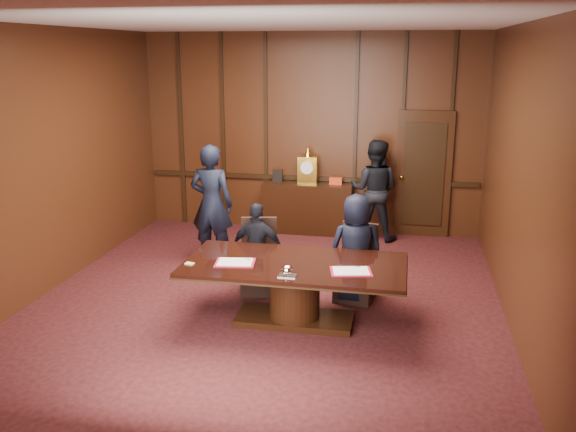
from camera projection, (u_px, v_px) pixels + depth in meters
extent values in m
plane|color=black|center=(266.00, 303.00, 7.94)|extent=(7.00, 7.00, 0.00)
plane|color=silver|center=(263.00, 22.00, 7.02)|extent=(7.00, 7.00, 0.00)
cube|color=black|center=(310.00, 134.00, 10.79)|extent=(6.00, 0.04, 3.50)
cube|color=black|center=(147.00, 267.00, 4.17)|extent=(6.00, 0.04, 3.50)
cube|color=black|center=(44.00, 162.00, 8.04)|extent=(0.04, 7.00, 3.50)
cube|color=black|center=(522.00, 181.00, 6.92)|extent=(0.04, 7.00, 3.50)
cube|color=black|center=(310.00, 178.00, 10.98)|extent=(5.90, 0.05, 0.08)
cube|color=black|center=(423.00, 174.00, 10.55)|extent=(0.95, 0.06, 2.20)
sphere|color=gold|center=(401.00, 177.00, 10.57)|extent=(0.08, 0.08, 0.08)
cube|color=black|center=(307.00, 208.00, 10.91)|extent=(1.60, 0.45, 0.90)
cube|color=black|center=(270.00, 228.00, 11.15)|extent=(0.12, 0.40, 0.06)
cube|color=black|center=(346.00, 233.00, 10.89)|extent=(0.12, 0.40, 0.06)
cube|color=gold|center=(308.00, 170.00, 10.73)|extent=(0.34, 0.18, 0.48)
cylinder|color=white|center=(307.00, 168.00, 10.62)|extent=(0.22, 0.03, 0.22)
cone|color=gold|center=(308.00, 152.00, 10.64)|extent=(0.14, 0.14, 0.16)
cube|color=black|center=(277.00, 176.00, 10.88)|extent=(0.18, 0.04, 0.22)
cube|color=red|center=(336.00, 181.00, 10.70)|extent=(0.22, 0.12, 0.12)
cube|color=black|center=(295.00, 319.00, 7.37)|extent=(1.40, 0.60, 0.08)
cylinder|color=black|center=(295.00, 292.00, 7.28)|extent=(0.60, 0.60, 0.62)
cube|color=black|center=(295.00, 267.00, 7.19)|extent=(2.62, 1.32, 0.02)
cube|color=black|center=(295.00, 265.00, 7.19)|extent=(2.60, 1.30, 0.06)
cube|color=#B11028|center=(235.00, 263.00, 7.16)|extent=(0.50, 0.39, 0.01)
cube|color=white|center=(235.00, 262.00, 7.16)|extent=(0.43, 0.33, 0.01)
cube|color=#B11028|center=(351.00, 271.00, 6.88)|extent=(0.52, 0.42, 0.01)
cube|color=white|center=(351.00, 271.00, 6.88)|extent=(0.45, 0.36, 0.01)
cube|color=white|center=(287.00, 276.00, 6.75)|extent=(0.20, 0.14, 0.01)
ellipsoid|color=white|center=(287.00, 271.00, 6.74)|extent=(0.13, 0.13, 0.10)
cube|color=#DCC46B|center=(190.00, 263.00, 7.13)|extent=(0.11, 0.09, 0.01)
cube|color=black|center=(259.00, 276.00, 8.25)|extent=(0.57, 0.57, 0.46)
cube|color=black|center=(259.00, 237.00, 8.32)|extent=(0.48, 0.16, 0.55)
cylinder|color=black|center=(241.00, 288.00, 8.12)|extent=(0.04, 0.04, 0.23)
cylinder|color=black|center=(277.00, 279.00, 8.43)|extent=(0.04, 0.04, 0.23)
cube|color=black|center=(355.00, 283.00, 8.00)|extent=(0.55, 0.55, 0.46)
cube|color=black|center=(360.00, 243.00, 8.06)|extent=(0.48, 0.14, 0.55)
cylinder|color=black|center=(338.00, 295.00, 7.88)|extent=(0.04, 0.04, 0.23)
cylinder|color=black|center=(371.00, 286.00, 8.18)|extent=(0.04, 0.04, 0.23)
imported|color=black|center=(258.00, 249.00, 8.09)|extent=(0.75, 0.35, 1.25)
imported|color=black|center=(356.00, 249.00, 7.83)|extent=(0.79, 0.62, 1.43)
imported|color=black|center=(212.00, 204.00, 9.28)|extent=(0.69, 0.48, 1.83)
imported|color=black|center=(374.00, 190.00, 10.43)|extent=(0.93, 0.77, 1.73)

